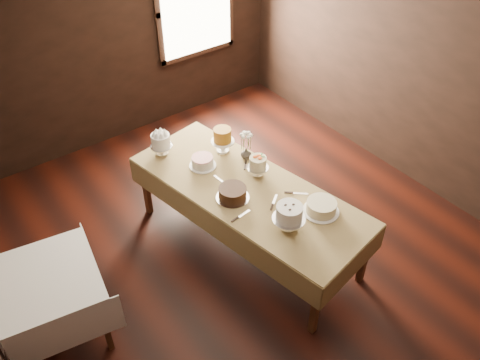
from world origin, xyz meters
name	(u,v)px	position (x,y,z in m)	size (l,w,h in m)	color
floor	(251,256)	(0.00, 0.00, 0.00)	(5.00, 6.00, 0.01)	black
wall_back	(110,42)	(0.00, 3.00, 1.40)	(5.00, 0.02, 2.80)	black
wall_right	(425,75)	(2.50, 0.00, 1.40)	(0.02, 6.00, 2.80)	black
window	(196,6)	(1.30, 2.94, 1.60)	(1.10, 0.05, 1.30)	#FFEABF
display_table	(248,193)	(0.08, 0.18, 0.74)	(1.46, 2.74, 0.81)	#422212
side_table	(44,286)	(-2.01, 0.33, 0.69)	(1.06, 1.06, 0.78)	#422212
cake_meringue	(161,145)	(-0.31, 1.23, 0.92)	(0.27, 0.27, 0.26)	silver
cake_lattice	(203,162)	(-0.07, 0.77, 0.86)	(0.32, 0.32, 0.11)	white
cake_caramel	(223,141)	(0.26, 0.87, 0.93)	(0.28, 0.28, 0.30)	white
cake_chocolate	(233,193)	(-0.12, 0.16, 0.87)	(0.37, 0.37, 0.13)	silver
cake_flowers	(258,167)	(0.30, 0.30, 0.91)	(0.25, 0.25, 0.24)	silver
cake_swirl	(289,218)	(0.04, -0.49, 0.93)	(0.35, 0.35, 0.28)	silver
cake_cream	(321,207)	(0.44, -0.51, 0.86)	(0.40, 0.40, 0.12)	white
cake_server_a	(275,199)	(0.20, -0.11, 0.81)	(0.24, 0.03, 0.01)	silver
cake_server_b	(301,193)	(0.46, -0.20, 0.81)	(0.24, 0.03, 0.01)	silver
cake_server_c	(219,179)	(-0.06, 0.49, 0.81)	(0.24, 0.03, 0.01)	silver
cake_server_d	(246,161)	(0.36, 0.56, 0.81)	(0.24, 0.03, 0.01)	silver
cake_server_e	(244,214)	(-0.17, -0.09, 0.81)	(0.24, 0.03, 0.01)	silver
flower_vase	(246,153)	(0.39, 0.61, 0.87)	(0.12, 0.12, 0.12)	#2D2823
flower_bouquet	(246,140)	(0.39, 0.61, 1.05)	(0.14, 0.14, 0.20)	white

